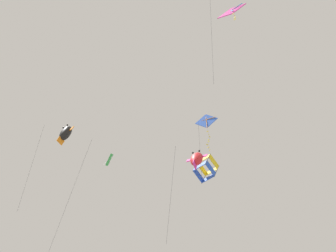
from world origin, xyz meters
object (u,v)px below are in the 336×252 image
object	(u,v)px
kite_diamond_upper_right	(206,121)
kite_diamond_far_centre	(231,11)
kite_box_mid_left	(206,168)
kite_fish_near_right	(197,159)
kite_fish_highest	(66,133)
kite_diamond_low_drifter	(108,161)

from	to	relation	value
kite_diamond_upper_right	kite_diamond_far_centre	bearing A→B (deg)	113.84
kite_box_mid_left	kite_diamond_upper_right	bearing A→B (deg)	128.94
kite_fish_near_right	kite_diamond_far_centre	size ratio (longest dim) A/B	0.80
kite_fish_near_right	kite_diamond_far_centre	distance (m)	12.07
kite_diamond_upper_right	kite_fish_highest	xyz separation A→B (m)	(-9.29, 8.55, 0.86)
kite_fish_highest	kite_diamond_upper_right	bearing A→B (deg)	-151.70
kite_fish_near_right	kite_box_mid_left	bearing A→B (deg)	-80.25
kite_diamond_upper_right	kite_fish_highest	world-z (taller)	kite_fish_highest
kite_box_mid_left	kite_diamond_far_centre	bearing A→B (deg)	138.73
kite_diamond_low_drifter	kite_diamond_upper_right	size ratio (longest dim) A/B	1.35
kite_fish_near_right	kite_diamond_upper_right	bearing A→B (deg)	-117.02
kite_diamond_far_centre	kite_diamond_low_drifter	bearing A→B (deg)	-29.07
kite_diamond_low_drifter	kite_box_mid_left	bearing A→B (deg)	-98.97
kite_fish_near_right	kite_diamond_low_drifter	world-z (taller)	kite_diamond_low_drifter
kite_box_mid_left	kite_diamond_upper_right	xyz separation A→B (m)	(-2.68, -3.81, 1.16)
kite_box_mid_left	kite_diamond_upper_right	world-z (taller)	kite_diamond_upper_right
kite_diamond_low_drifter	kite_diamond_upper_right	bearing A→B (deg)	-129.91
kite_box_mid_left	kite_diamond_low_drifter	size ratio (longest dim) A/B	0.28
kite_diamond_upper_right	kite_box_mid_left	bearing A→B (deg)	-81.69
kite_box_mid_left	kite_fish_near_right	world-z (taller)	kite_box_mid_left
kite_box_mid_left	kite_diamond_far_centre	distance (m)	13.66
kite_fish_highest	kite_box_mid_left	bearing A→B (deg)	-130.69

